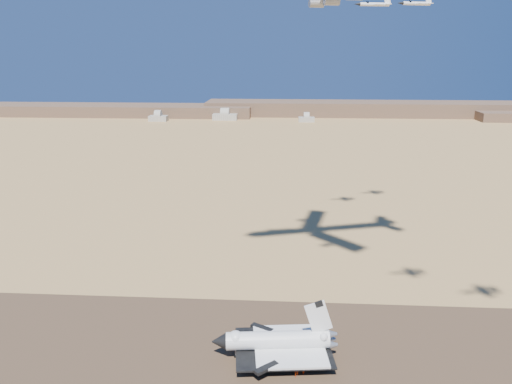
# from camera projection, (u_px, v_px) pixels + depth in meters

# --- Properties ---
(ground) EXTENTS (1200.00, 1200.00, 0.00)m
(ground) POSITION_uv_depth(u_px,v_px,m) (225.00, 340.00, 148.54)
(ground) COLOR tan
(ground) RESTS_ON ground
(runway) EXTENTS (600.00, 50.00, 0.06)m
(runway) POSITION_uv_depth(u_px,v_px,m) (225.00, 340.00, 148.54)
(runway) COLOR brown
(runway) RESTS_ON ground
(ridgeline) EXTENTS (960.00, 90.00, 18.00)m
(ridgeline) POSITION_uv_depth(u_px,v_px,m) (325.00, 111.00, 648.53)
(ridgeline) COLOR brown
(ridgeline) RESTS_ON ground
(hangars) EXTENTS (200.50, 29.50, 30.00)m
(hangars) POSITION_uv_depth(u_px,v_px,m) (221.00, 117.00, 610.33)
(hangars) COLOR #B0AB9B
(hangars) RESTS_ON ground
(shuttle) EXTENTS (35.27, 24.06, 17.33)m
(shuttle) POSITION_uv_depth(u_px,v_px,m) (276.00, 342.00, 139.42)
(shuttle) COLOR silver
(shuttle) RESTS_ON runway
(crew_a) EXTENTS (0.44, 0.64, 1.70)m
(crew_a) POSITION_uv_depth(u_px,v_px,m) (298.00, 372.00, 132.37)
(crew_a) COLOR #F5450E
(crew_a) RESTS_ON runway
(crew_b) EXTENTS (0.71, 0.98, 1.81)m
(crew_b) POSITION_uv_depth(u_px,v_px,m) (296.00, 373.00, 131.82)
(crew_b) COLOR #F5450E
(crew_b) RESTS_ON runway
(crew_c) EXTENTS (1.09, 0.94, 1.66)m
(crew_c) POSITION_uv_depth(u_px,v_px,m) (303.00, 372.00, 132.69)
(crew_c) COLOR #F5450E
(crew_c) RESTS_ON runway
(chase_jet_d) EXTENTS (14.99, 8.50, 3.78)m
(chase_jet_d) POSITION_uv_depth(u_px,v_px,m) (374.00, 4.00, 196.10)
(chase_jet_d) COLOR white
(chase_jet_e) EXTENTS (15.44, 9.00, 3.93)m
(chase_jet_e) POSITION_uv_depth(u_px,v_px,m) (416.00, 3.00, 208.22)
(chase_jet_e) COLOR white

